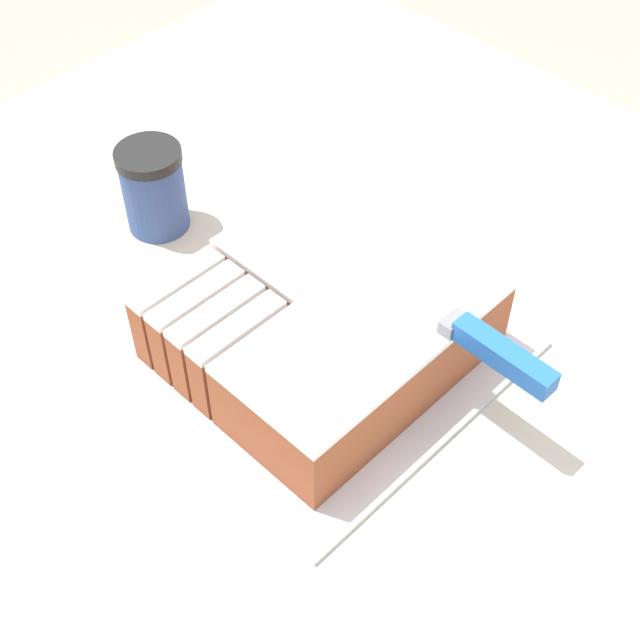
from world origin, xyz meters
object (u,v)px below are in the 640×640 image
Objects in this scene: cake_board at (320,350)px; cake at (325,320)px; knife at (467,332)px; coffee_cup at (154,189)px.

cake is at bearing 48.01° from cake_board.
cake_board is 1.25× the size of cake.
knife reaches higher than coffee_cup.
knife is (0.14, 0.05, 0.05)m from cake.
knife reaches higher than cake.
cake_board is 0.05m from cake.
cake_board is 3.31× the size of coffee_cup.
knife reaches higher than cake_board.
cake_board is 0.29m from coffee_cup.
knife is at bearing 18.63° from cake.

